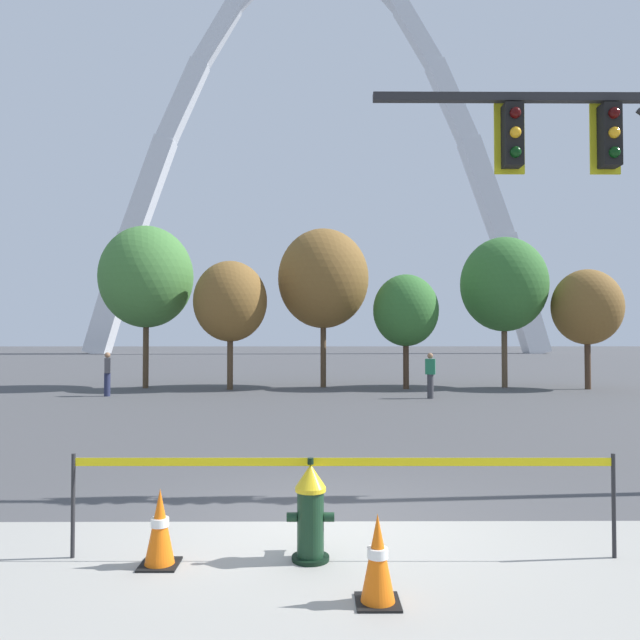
{
  "coord_description": "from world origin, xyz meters",
  "views": [
    {
      "loc": [
        -0.13,
        -7.03,
        2.17
      ],
      "look_at": [
        -0.06,
        5.0,
        2.5
      ],
      "focal_mm": 33.42,
      "sensor_mm": 36.0,
      "label": 1
    }
  ],
  "objects_px": {
    "traffic_cone_mid_sidewalk": "(160,528)",
    "fire_hydrant": "(311,512)",
    "traffic_cone_by_hydrant": "(378,560)",
    "pedestrian_walking_left": "(107,374)",
    "pedestrian_standing_center": "(430,375)",
    "monument_arch": "(317,171)"
  },
  "relations": [
    {
      "from": "traffic_cone_by_hydrant",
      "to": "pedestrian_walking_left",
      "type": "xyz_separation_m",
      "value": [
        -8.07,
        16.75,
        0.46
      ]
    },
    {
      "from": "fire_hydrant",
      "to": "pedestrian_standing_center",
      "type": "relative_size",
      "value": 0.62
    },
    {
      "from": "fire_hydrant",
      "to": "traffic_cone_mid_sidewalk",
      "type": "distance_m",
      "value": 1.43
    },
    {
      "from": "traffic_cone_mid_sidewalk",
      "to": "pedestrian_walking_left",
      "type": "xyz_separation_m",
      "value": [
        -6.09,
        15.95,
        0.46
      ]
    },
    {
      "from": "pedestrian_walking_left",
      "to": "traffic_cone_by_hydrant",
      "type": "bearing_deg",
      "value": -64.28
    },
    {
      "from": "traffic_cone_mid_sidewalk",
      "to": "pedestrian_standing_center",
      "type": "bearing_deg",
      "value": 70.12
    },
    {
      "from": "traffic_cone_by_hydrant",
      "to": "traffic_cone_mid_sidewalk",
      "type": "relative_size",
      "value": 1.0
    },
    {
      "from": "pedestrian_walking_left",
      "to": "pedestrian_standing_center",
      "type": "bearing_deg",
      "value": -4.19
    },
    {
      "from": "fire_hydrant",
      "to": "traffic_cone_by_hydrant",
      "type": "bearing_deg",
      "value": -59.48
    },
    {
      "from": "pedestrian_walking_left",
      "to": "pedestrian_standing_center",
      "type": "relative_size",
      "value": 1.0
    },
    {
      "from": "fire_hydrant",
      "to": "pedestrian_standing_center",
      "type": "distance_m",
      "value": 15.5
    },
    {
      "from": "fire_hydrant",
      "to": "monument_arch",
      "type": "relative_size",
      "value": 0.02
    },
    {
      "from": "traffic_cone_mid_sidewalk",
      "to": "fire_hydrant",
      "type": "bearing_deg",
      "value": 5.37
    },
    {
      "from": "traffic_cone_by_hydrant",
      "to": "monument_arch",
      "type": "height_order",
      "value": "monument_arch"
    },
    {
      "from": "traffic_cone_by_hydrant",
      "to": "pedestrian_walking_left",
      "type": "relative_size",
      "value": 0.46
    },
    {
      "from": "fire_hydrant",
      "to": "pedestrian_walking_left",
      "type": "xyz_separation_m",
      "value": [
        -7.52,
        15.81,
        0.35
      ]
    },
    {
      "from": "monument_arch",
      "to": "traffic_cone_by_hydrant",
      "type": "bearing_deg",
      "value": -89.7
    },
    {
      "from": "traffic_cone_by_hydrant",
      "to": "pedestrian_walking_left",
      "type": "bearing_deg",
      "value": 115.72
    },
    {
      "from": "traffic_cone_by_hydrant",
      "to": "pedestrian_standing_center",
      "type": "height_order",
      "value": "pedestrian_standing_center"
    },
    {
      "from": "traffic_cone_by_hydrant",
      "to": "traffic_cone_mid_sidewalk",
      "type": "bearing_deg",
      "value": 157.8
    },
    {
      "from": "fire_hydrant",
      "to": "monument_arch",
      "type": "xyz_separation_m",
      "value": [
        0.19,
        69.41,
        22.74
      ]
    },
    {
      "from": "monument_arch",
      "to": "pedestrian_walking_left",
      "type": "relative_size",
      "value": 36.77
    }
  ]
}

